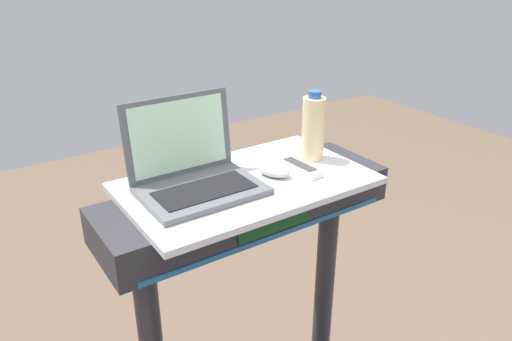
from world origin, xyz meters
TOP-DOWN VIEW (x-y plane):
  - desk_board at (0.00, 0.70)m, footprint 0.72×0.43m
  - laptop at (-0.15, 0.74)m, footprint 0.33×0.26m
  - computer_mouse at (0.09, 0.68)m, footprint 0.10×0.12m
  - water_bottle at (0.27, 0.72)m, footprint 0.07×0.07m
  - tv_remote at (0.17, 0.67)m, footprint 0.05×0.16m

SIDE VIEW (x-z plane):
  - desk_board at x=0.00m, z-range 1.10..1.12m
  - tv_remote at x=0.17m, z-range 1.12..1.14m
  - computer_mouse at x=0.09m, z-range 1.12..1.16m
  - laptop at x=-0.15m, z-range 1.05..1.30m
  - water_bottle at x=0.27m, z-range 1.11..1.34m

